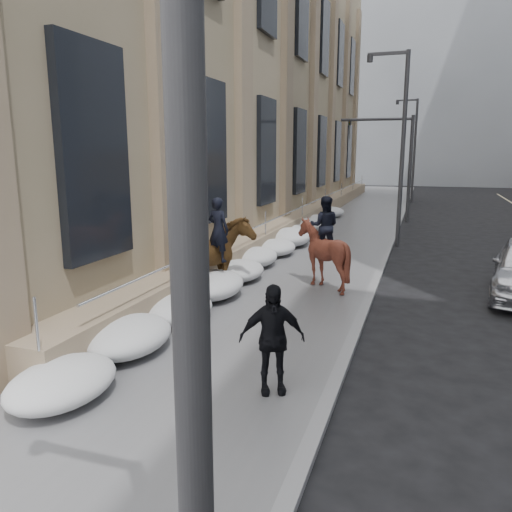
{
  "coord_description": "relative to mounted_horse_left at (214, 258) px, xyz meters",
  "views": [
    {
      "loc": [
        3.89,
        -7.99,
        4.03
      ],
      "look_at": [
        0.35,
        2.5,
        1.7
      ],
      "focal_mm": 35.0,
      "sensor_mm": 36.0,
      "label": 1
    }
  ],
  "objects": [
    {
      "name": "bg_building_mid",
      "position": [
        5.32,
        56.03,
        12.76
      ],
      "size": [
        30.0,
        12.0,
        28.0
      ],
      "primitive_type": "cube",
      "color": "slate",
      "rests_on": "ground"
    },
    {
      "name": "streetlight_near",
      "position": [
        4.06,
        -9.97,
        3.34
      ],
      "size": [
        1.71,
        0.24,
        8.0
      ],
      "color": "#2D2D30",
      "rests_on": "ground"
    },
    {
      "name": "streetlight_mid",
      "position": [
        4.06,
        10.03,
        3.34
      ],
      "size": [
        1.71,
        0.24,
        8.0
      ],
      "color": "#2D2D30",
      "rests_on": "ground"
    },
    {
      "name": "ground",
      "position": [
        1.32,
        -3.97,
        -1.24
      ],
      "size": [
        140.0,
        140.0,
        0.0
      ],
      "primitive_type": "plane",
      "color": "black",
      "rests_on": "ground"
    },
    {
      "name": "curb",
      "position": [
        3.94,
        6.03,
        -1.18
      ],
      "size": [
        0.24,
        80.0,
        0.12
      ],
      "primitive_type": "cube",
      "color": "slate",
      "rests_on": "ground"
    },
    {
      "name": "limestone_building",
      "position": [
        -3.94,
        15.99,
        7.66
      ],
      "size": [
        6.1,
        44.0,
        18.0
      ],
      "color": "#827555",
      "rests_on": "ground"
    },
    {
      "name": "mounted_horse_right",
      "position": [
        2.52,
        2.1,
        -0.02
      ],
      "size": [
        1.85,
        2.02,
        2.65
      ],
      "rotation": [
        0.0,
        0.0,
        3.29
      ],
      "color": "#411B12",
      "rests_on": "sidewalk"
    },
    {
      "name": "pedestrian",
      "position": [
        3.0,
        -4.62,
        -0.2
      ],
      "size": [
        1.17,
        0.85,
        1.84
      ],
      "primitive_type": "imported",
      "rotation": [
        0.0,
        0.0,
        0.42
      ],
      "color": "black",
      "rests_on": "sidewalk"
    },
    {
      "name": "mounted_horse_left",
      "position": [
        0.0,
        0.0,
        0.0
      ],
      "size": [
        1.73,
        2.74,
        2.73
      ],
      "rotation": [
        0.0,
        0.0,
        2.9
      ],
      "color": "#4D3217",
      "rests_on": "sidewalk"
    },
    {
      "name": "traffic_signal",
      "position": [
        3.39,
        18.03,
        2.76
      ],
      "size": [
        4.1,
        0.22,
        6.0
      ],
      "color": "#2D2D30",
      "rests_on": "ground"
    },
    {
      "name": "snow_bank",
      "position": [
        -0.1,
        4.14,
        -0.78
      ],
      "size": [
        1.7,
        18.1,
        0.76
      ],
      "color": "silver",
      "rests_on": "sidewalk"
    },
    {
      "name": "streetlight_far",
      "position": [
        4.06,
        30.03,
        3.34
      ],
      "size": [
        1.71,
        0.24,
        8.0
      ],
      "color": "#2D2D30",
      "rests_on": "ground"
    },
    {
      "name": "sidewalk",
      "position": [
        1.32,
        6.03,
        -1.18
      ],
      "size": [
        5.0,
        80.0,
        0.12
      ],
      "primitive_type": "cube",
      "color": "#59595B",
      "rests_on": "ground"
    },
    {
      "name": "bg_building_far",
      "position": [
        -4.68,
        68.03,
        8.76
      ],
      "size": [
        24.0,
        12.0,
        20.0
      ],
      "primitive_type": "cube",
      "color": "gray",
      "rests_on": "ground"
    }
  ]
}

